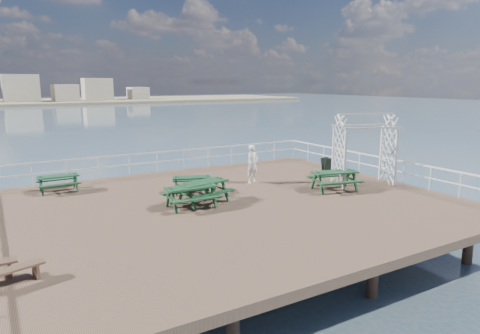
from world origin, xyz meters
The scene contains 12 objects.
ground centered at (0.00, 0.00, -0.15)m, with size 18.00×14.00×0.30m, color brown.
sea_backdrop centered at (12.54, 134.07, -0.51)m, with size 300.00×300.00×9.20m.
railing centered at (-0.07, 2.57, 0.87)m, with size 17.77×13.76×1.10m.
picnic_table_a centered at (-5.01, 5.21, 0.51)m, with size 1.65×1.34×0.80m.
picnic_table_b centered at (-0.15, 2.16, 0.50)m, with size 1.95×1.77×0.78m.
picnic_table_c centered at (-0.39, 0.54, 0.61)m, with size 2.23×1.93×0.95m.
picnic_table_d centered at (-1.07, 0.18, 0.59)m, with size 1.92×1.56×0.92m.
picnic_table_e centered at (5.34, -0.60, 0.61)m, with size 2.27×2.00×0.95m.
flat_bench_far centered at (-7.22, -3.48, 0.31)m, with size 1.48×0.71×0.42m.
trellis_arbor centered at (7.20, -0.45, 1.44)m, with size 2.94×2.21×3.25m.
sandwich_board centered at (7.24, 2.03, 0.42)m, with size 0.55×0.42×0.87m.
person centered at (3.03, 2.40, 0.89)m, with size 0.65×0.42×1.78m, color white.
Camera 1 is at (-7.33, -14.06, 4.63)m, focal length 32.00 mm.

